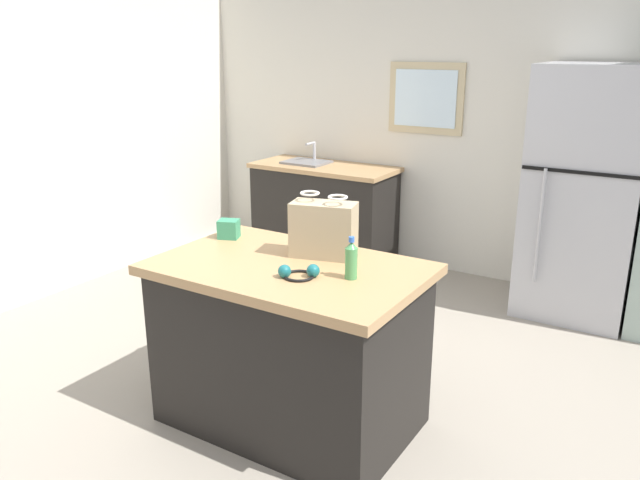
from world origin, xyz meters
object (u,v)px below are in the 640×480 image
(small_box, at_px, (229,229))
(ear_defenders, at_px, (299,273))
(kitchen_island, at_px, (290,345))
(refrigerator, at_px, (585,194))
(bottle, at_px, (351,260))
(shopping_bag, at_px, (324,229))

(small_box, relative_size, ear_defenders, 0.54)
(kitchen_island, distance_m, refrigerator, 2.59)
(kitchen_island, distance_m, ear_defenders, 0.51)
(small_box, relative_size, bottle, 0.54)
(refrigerator, bearing_deg, kitchen_island, -112.88)
(small_box, xyz_separation_m, bottle, (0.91, -0.20, 0.04))
(kitchen_island, distance_m, bottle, 0.65)
(kitchen_island, distance_m, shopping_bag, 0.63)
(refrigerator, height_order, ear_defenders, refrigerator)
(refrigerator, distance_m, bottle, 2.44)
(kitchen_island, relative_size, bottle, 6.59)
(shopping_bag, bearing_deg, kitchen_island, -111.24)
(bottle, height_order, ear_defenders, bottle)
(refrigerator, relative_size, small_box, 16.41)
(shopping_bag, xyz_separation_m, small_box, (-0.63, -0.01, -0.09))
(kitchen_island, xyz_separation_m, ear_defenders, (0.14, -0.12, 0.47))
(bottle, bearing_deg, ear_defenders, -151.55)
(kitchen_island, distance_m, small_box, 0.77)
(small_box, bearing_deg, refrigerator, 54.46)
(refrigerator, xyz_separation_m, shopping_bag, (-0.91, -2.15, 0.13))
(shopping_bag, xyz_separation_m, bottle, (0.28, -0.21, -0.06))
(refrigerator, xyz_separation_m, ear_defenders, (-0.85, -2.47, 0.01))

